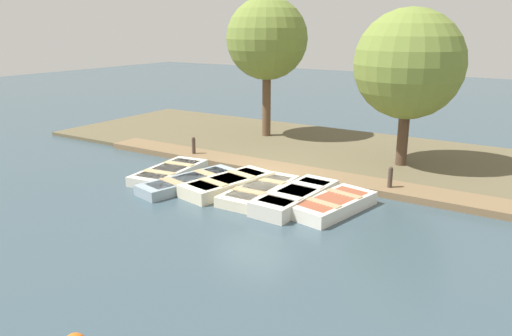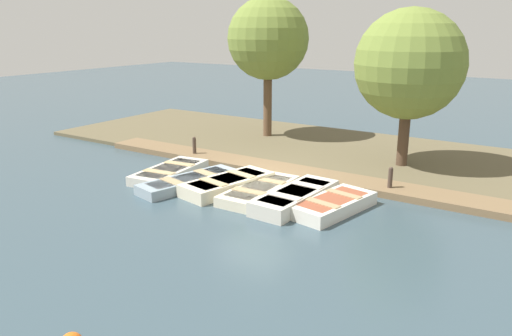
# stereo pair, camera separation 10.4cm
# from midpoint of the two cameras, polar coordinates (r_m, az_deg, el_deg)

# --- Properties ---
(ground_plane) EXTENTS (80.00, 80.00, 0.00)m
(ground_plane) POSITION_cam_midpoint_polar(r_m,az_deg,el_deg) (16.34, 0.25, -1.70)
(ground_plane) COLOR #384C56
(shore_bank) EXTENTS (8.00, 24.00, 0.15)m
(shore_bank) POSITION_cam_midpoint_polar(r_m,az_deg,el_deg) (20.55, 7.82, 2.09)
(shore_bank) COLOR brown
(shore_bank) RESTS_ON ground_plane
(dock_walkway) EXTENTS (1.27, 15.21, 0.21)m
(dock_walkway) POSITION_cam_midpoint_polar(r_m,az_deg,el_deg) (17.45, 2.74, -0.19)
(dock_walkway) COLOR brown
(dock_walkway) RESTS_ON ground_plane
(rowboat_0) EXTENTS (3.12, 1.57, 0.34)m
(rowboat_0) POSITION_cam_midpoint_polar(r_m,az_deg,el_deg) (17.20, -9.66, -0.44)
(rowboat_0) COLOR beige
(rowboat_0) RESTS_ON ground_plane
(rowboat_1) EXTENTS (3.57, 1.79, 0.34)m
(rowboat_1) POSITION_cam_midpoint_polar(r_m,az_deg,el_deg) (16.06, -7.42, -1.54)
(rowboat_1) COLOR #8C9EA8
(rowboat_1) RESTS_ON ground_plane
(rowboat_2) EXTENTS (3.24, 1.80, 0.42)m
(rowboat_2) POSITION_cam_midpoint_polar(r_m,az_deg,el_deg) (15.57, -3.05, -1.82)
(rowboat_2) COLOR beige
(rowboat_2) RESTS_ON ground_plane
(rowboat_3) EXTENTS (3.13, 1.19, 0.33)m
(rowboat_3) POSITION_cam_midpoint_polar(r_m,az_deg,el_deg) (15.11, 0.59, -2.57)
(rowboat_3) COLOR beige
(rowboat_3) RESTS_ON ground_plane
(rowboat_4) EXTENTS (3.28, 1.29, 0.44)m
(rowboat_4) POSITION_cam_midpoint_polar(r_m,az_deg,el_deg) (14.39, 4.75, -3.34)
(rowboat_4) COLOR beige
(rowboat_4) RESTS_ON ground_plane
(rowboat_5) EXTENTS (2.88, 1.68, 0.40)m
(rowboat_5) POSITION_cam_midpoint_polar(r_m,az_deg,el_deg) (14.01, 8.98, -4.15)
(rowboat_5) COLOR silver
(rowboat_5) RESTS_ON ground_plane
(mooring_post_near) EXTENTS (0.14, 0.14, 0.87)m
(mooring_post_near) POSITION_cam_midpoint_polar(r_m,az_deg,el_deg) (19.30, -6.90, 2.32)
(mooring_post_near) COLOR #47382D
(mooring_post_near) RESTS_ON ground_plane
(mooring_post_far) EXTENTS (0.14, 0.14, 0.87)m
(mooring_post_far) POSITION_cam_midpoint_polar(r_m,az_deg,el_deg) (15.68, 15.26, -1.38)
(mooring_post_far) COLOR #47382D
(mooring_post_far) RESTS_ON ground_plane
(park_tree_far_left) EXTENTS (3.52, 3.52, 6.17)m
(park_tree_far_left) POSITION_cam_midpoint_polar(r_m,az_deg,el_deg) (22.16, 1.52, 14.49)
(park_tree_far_left) COLOR brown
(park_tree_far_left) RESTS_ON ground_plane
(park_tree_left) EXTENTS (3.75, 3.75, 5.58)m
(park_tree_left) POSITION_cam_midpoint_polar(r_m,az_deg,el_deg) (18.05, 17.30, 11.22)
(park_tree_left) COLOR #4C3828
(park_tree_left) RESTS_ON ground_plane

